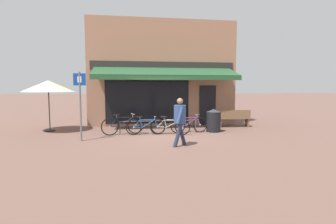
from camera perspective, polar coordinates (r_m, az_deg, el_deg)
ground_plane at (r=10.68m, az=-0.94°, el=-5.38°), size 160.00×160.00×0.00m
shop_front at (r=15.08m, az=-1.65°, el=8.22°), size 7.78×4.60×5.50m
bike_rack_rail at (r=11.35m, az=-2.06°, el=-2.33°), size 3.41×0.04×0.57m
bicycle_black at (r=11.25m, az=-9.79°, el=-2.86°), size 1.80×0.65×0.88m
bicycle_blue at (r=11.11m, az=-4.91°, el=-3.13°), size 1.66×0.52×0.80m
bicycle_silver at (r=11.09m, az=0.43°, el=-3.15°), size 1.65×0.79×0.80m
bicycle_purple at (r=11.58m, az=4.56°, el=-2.74°), size 1.72×0.54×0.84m
pedestrian_adult at (r=8.87m, az=2.60°, el=-1.14°), size 0.55×0.73×1.65m
litter_bin at (r=11.96m, az=9.89°, el=-1.81°), size 0.65×0.65×1.03m
parking_sign at (r=10.18m, az=-18.59°, el=2.68°), size 0.44×0.07×2.56m
cafe_parasol at (r=12.99m, az=-24.61°, el=5.11°), size 2.27×2.27×2.31m
park_bench at (r=13.60m, az=14.17°, el=-1.26°), size 1.62×0.53×0.87m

